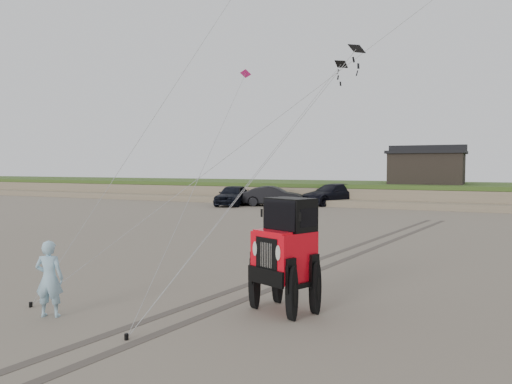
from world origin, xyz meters
TOP-DOWN VIEW (x-y plane):
  - ground at (0.00, 0.00)m, footprint 160.00×160.00m
  - dune_ridge at (0.00, 37.50)m, footprint 160.00×14.25m
  - cabin at (2.00, 37.00)m, footprint 6.40×5.40m
  - truck_a at (-12.27, 27.78)m, footprint 2.84×5.30m
  - truck_b at (-9.05, 28.69)m, footprint 5.15×2.71m
  - truck_c at (-4.97, 31.84)m, footprint 5.32×6.57m
  - jeep at (2.81, 1.60)m, footprint 4.37×5.98m
  - man at (-1.65, -0.94)m, footprint 0.72×0.61m
  - stake_main at (-2.64, -0.60)m, footprint 0.08×0.08m
  - stake_aux at (0.81, -1.39)m, footprint 0.08×0.08m
  - tire_tracks at (2.00, 8.00)m, footprint 5.22×29.74m

SIDE VIEW (x-z plane):
  - ground at x=0.00m, z-range 0.00..0.00m
  - tire_tracks at x=2.00m, z-range 0.00..0.01m
  - stake_main at x=-2.64m, z-range 0.00..0.12m
  - stake_aux at x=0.81m, z-range 0.00..0.12m
  - truck_b at x=-9.05m, z-range 0.00..1.62m
  - dune_ridge at x=0.00m, z-range -0.04..1.68m
  - man at x=-1.65m, z-range 0.00..1.67m
  - truck_a at x=-12.27m, z-range 0.00..1.71m
  - truck_c at x=-4.97m, z-range 0.00..1.79m
  - jeep at x=2.81m, z-range 0.00..2.04m
  - cabin at x=2.00m, z-range 1.56..4.91m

